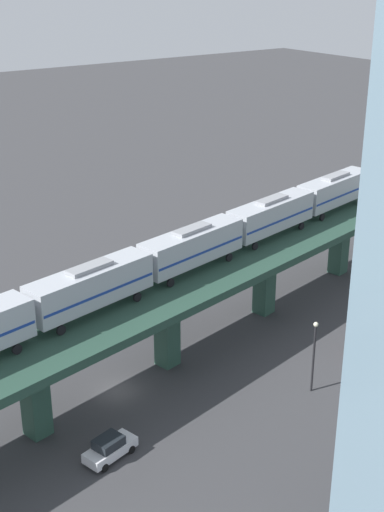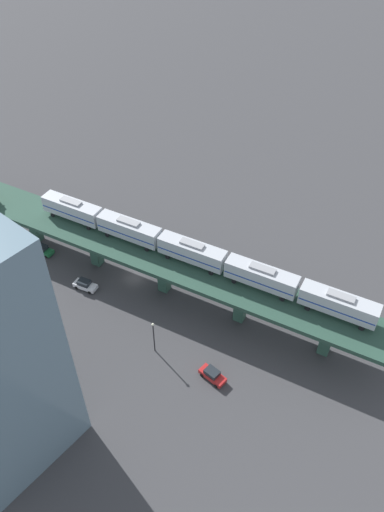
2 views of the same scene
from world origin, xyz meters
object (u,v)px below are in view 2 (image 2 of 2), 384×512
at_px(subway_train, 192,252).
at_px(delivery_truck, 209,260).
at_px(street_car_green, 42,250).
at_px(street_car_red, 212,375).
at_px(street_car_white, 85,285).
at_px(street_lamp, 154,335).

height_order(subway_train, delivery_truck, subway_train).
bearing_deg(street_car_green, street_car_red, 88.15).
relative_size(street_car_white, street_car_green, 1.01).
distance_m(subway_train, street_car_white, 21.86).
distance_m(subway_train, delivery_truck, 11.45).
distance_m(street_car_white, delivery_truck, 23.57).
bearing_deg(subway_train, street_lamp, 14.12).
bearing_deg(subway_train, street_car_red, 49.52).
distance_m(street_car_white, street_car_green, 13.81).
bearing_deg(delivery_truck, street_lamp, 14.25).
bearing_deg(street_lamp, street_car_red, 99.96).
height_order(street_car_white, delivery_truck, delivery_truck).
xyz_separation_m(subway_train, street_car_green, (10.50, -29.73, -9.43)).
height_order(street_car_red, delivery_truck, delivery_truck).
distance_m(street_car_white, street_car_red, 29.91).
height_order(subway_train, street_car_red, subway_train).
xyz_separation_m(street_car_red, street_lamp, (1.84, -10.49, 3.17)).
relative_size(subway_train, street_lamp, 8.88).
height_order(street_car_red, street_car_green, same).
height_order(subway_train, street_car_white, subway_train).
relative_size(subway_train, street_car_green, 13.19).
bearing_deg(delivery_truck, street_car_red, 39.49).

